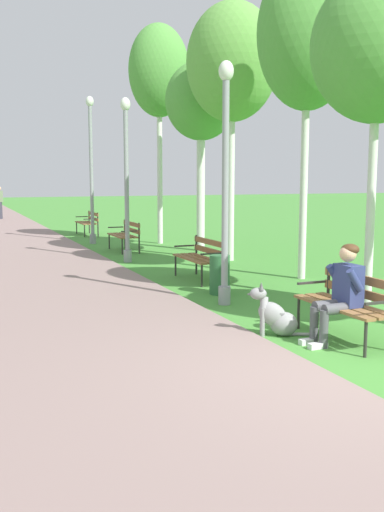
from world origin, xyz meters
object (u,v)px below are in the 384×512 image
at_px(lamp_post_far, 91,169).
at_px(birch_tree_sixth, 159,72).
at_px(park_bench_far, 126,233).
at_px(litter_bin, 220,275).
at_px(park_bench_near, 349,300).
at_px(park_bench_mid, 202,255).
at_px(birch_tree_second, 378,49).
at_px(dog_grey, 276,316).
at_px(park_bench_furthest, 88,221).
at_px(lamp_post_mid, 126,178).
at_px(birch_tree_fifth, 201,103).
at_px(lamp_post_near, 225,181).
at_px(birch_tree_fourth, 232,63).
at_px(person_seated_on_near_bench, 341,290).
at_px(pedestrian_distant, 0,203).
at_px(birch_tree_third, 308,35).

bearing_deg(lamp_post_far, birch_tree_sixth, -21.18).
relative_size(park_bench_far, litter_bin, 2.14).
bearing_deg(park_bench_near, litter_bin, 94.80).
bearing_deg(park_bench_mid, birch_tree_second, -62.74).
xyz_separation_m(park_bench_mid, dog_grey, (-0.77, -4.16, -0.25)).
relative_size(park_bench_furthest, lamp_post_far, 0.33).
distance_m(lamp_post_mid, birch_tree_fifth, 3.58).
distance_m(park_bench_near, birch_tree_sixth, 12.27).
bearing_deg(lamp_post_mid, lamp_post_far, 88.25).
xyz_separation_m(park_bench_near, lamp_post_near, (-0.56, 2.46, 1.49)).
height_order(park_bench_near, birch_tree_sixth, birch_tree_sixth).
xyz_separation_m(dog_grey, lamp_post_far, (0.23, 11.48, 2.09)).
height_order(park_bench_furthest, birch_tree_fourth, birch_tree_fourth).
relative_size(park_bench_mid, park_bench_furthest, 1.00).
relative_size(person_seated_on_near_bench, lamp_post_mid, 0.32).
height_order(birch_tree_fourth, pedestrian_distant, birch_tree_fourth).
distance_m(lamp_post_near, birch_tree_fifth, 7.35).
height_order(park_bench_near, park_bench_furthest, same).
relative_size(lamp_post_far, birch_tree_fifth, 0.86).
bearing_deg(park_bench_near, dog_grey, 146.79).
bearing_deg(birch_tree_fifth, park_bench_far, 160.59).
relative_size(park_bench_furthest, litter_bin, 2.14).
bearing_deg(person_seated_on_near_bench, birch_tree_fifth, 77.01).
xyz_separation_m(dog_grey, lamp_post_mid, (0.10, 7.17, 1.79)).
relative_size(lamp_post_near, lamp_post_far, 0.85).
height_order(lamp_post_near, birch_tree_second, birch_tree_second).
height_order(lamp_post_near, birch_tree_third, birch_tree_third).
distance_m(lamp_post_near, birch_tree_third, 4.09).
height_order(lamp_post_near, birch_tree_sixth, birch_tree_sixth).
relative_size(park_bench_mid, birch_tree_sixth, 0.22).
xyz_separation_m(park_bench_near, person_seated_on_near_bench, (-0.21, -0.09, 0.17)).
bearing_deg(birch_tree_sixth, birch_tree_second, -89.10).
bearing_deg(lamp_post_far, birch_tree_fourth, -65.04).
distance_m(lamp_post_near, pedestrian_distant, 21.83).
xyz_separation_m(park_bench_near, birch_tree_third, (1.97, 4.03, 4.30)).
relative_size(person_seated_on_near_bench, lamp_post_near, 0.32).
distance_m(person_seated_on_near_bench, birch_tree_third, 6.23).
distance_m(birch_tree_fifth, litter_bin, 7.25).
height_order(park_bench_far, litter_bin, park_bench_far).
bearing_deg(lamp_post_far, lamp_post_near, -90.15).
bearing_deg(birch_tree_sixth, lamp_post_far, 158.82).
bearing_deg(birch_tree_fifth, birch_tree_fourth, -92.80).
xyz_separation_m(dog_grey, lamp_post_near, (0.21, 1.96, 1.75)).
bearing_deg(park_bench_mid, birch_tree_third, -18.09).
bearing_deg(park_bench_furthest, park_bench_far, -90.66).
relative_size(lamp_post_near, litter_bin, 5.53).
bearing_deg(park_bench_mid, litter_bin, -100.91).
bearing_deg(lamp_post_mid, dog_grey, -90.80).
bearing_deg(birch_tree_second, birch_tree_fourth, 87.89).
distance_m(dog_grey, birch_tree_second, 4.59).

